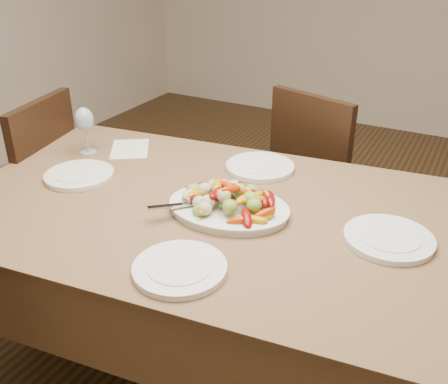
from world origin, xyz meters
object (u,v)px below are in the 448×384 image
serving_platter (228,210)px  wine_glass (85,129)px  chair_left (19,197)px  plate_far (260,167)px  plate_left (79,175)px  dining_table (224,300)px  plate_near (180,269)px  chair_far (329,181)px  plate_right (389,239)px

serving_platter → wine_glass: size_ratio=1.88×
chair_left → plate_far: (1.10, 0.25, 0.29)m
chair_left → wine_glass: bearing=85.8°
chair_left → plate_left: size_ratio=3.78×
dining_table → wine_glass: size_ratio=8.98×
serving_platter → plate_near: 0.34m
serving_platter → plate_near: bearing=-84.3°
dining_table → chair_left: 1.14m
chair_far → plate_far: chair_far is taller
wine_glass → plate_near: bearing=-33.0°
dining_table → plate_near: size_ratio=7.25×
plate_far → wine_glass: bearing=-164.4°
serving_platter → plate_far: (-0.05, 0.35, -0.00)m
dining_table → serving_platter: (0.03, -0.02, 0.39)m
dining_table → plate_left: size_ratio=7.32×
dining_table → plate_right: (0.52, 0.06, 0.39)m
serving_platter → plate_right: size_ratio=1.48×
chair_far → wine_glass: wine_glass is taller
plate_left → plate_far: 0.68m
plate_far → wine_glass: wine_glass is taller
serving_platter → wine_glass: (-0.74, 0.16, 0.09)m
plate_left → plate_far: size_ratio=0.96×
serving_platter → plate_near: size_ratio=1.52×
chair_far → plate_left: bearing=73.2°
chair_far → plate_near: bearing=106.4°
plate_near → dining_table: bearing=99.4°
chair_left → serving_platter: bearing=72.8°
chair_left → plate_right: 1.67m
chair_left → plate_far: bearing=90.7°
dining_table → chair_far: (0.08, 0.93, 0.10)m
plate_left → plate_right: 1.10m
chair_far → plate_near: (-0.02, -1.29, 0.29)m
dining_table → chair_far: size_ratio=1.94×
plate_far → plate_near: size_ratio=1.03×
plate_right → wine_glass: 1.24m
chair_far → serving_platter: size_ratio=2.46×
chair_left → serving_platter: (1.16, -0.10, 0.30)m
plate_left → wine_glass: (-0.13, 0.19, 0.09)m
dining_table → plate_far: (-0.03, 0.34, 0.39)m
dining_table → plate_right: size_ratio=7.07×
plate_left → chair_left: bearing=166.1°
dining_table → plate_left: plate_left is taller
chair_far → plate_far: bearing=96.9°
chair_far → serving_platter: 0.99m
serving_platter → plate_right: bearing=8.6°
serving_platter → plate_right: 0.50m
chair_left → plate_right: (1.65, -0.03, 0.29)m
chair_far → plate_right: size_ratio=3.65×
plate_left → plate_right: bearing=5.5°
wine_glass → plate_right: bearing=-4.1°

